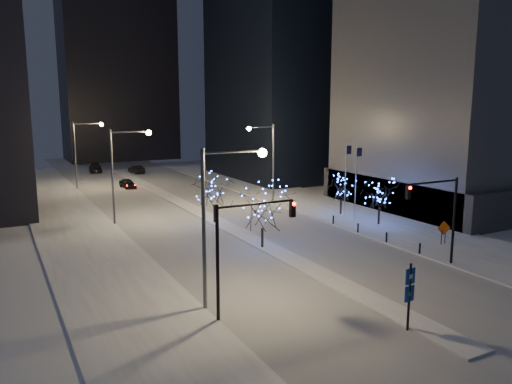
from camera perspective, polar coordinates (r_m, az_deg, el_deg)
ground at (r=35.01m, az=11.13°, el=-11.16°), size 160.00×160.00×0.00m
road at (r=64.88m, az=-8.72°, el=-1.24°), size 20.00×130.00×0.02m
median at (r=60.26m, az=-7.14°, el=-2.00°), size 2.00×80.00×0.15m
east_sidewalk at (r=59.00m, az=10.22°, el=-2.34°), size 10.00×90.00×0.15m
west_sidewalk at (r=47.32m, az=-18.75°, el=-5.80°), size 8.00×90.00×0.15m
midrise_block at (r=69.86m, az=24.26°, el=11.17°), size 30.00×22.00×30.00m
plinth at (r=70.61m, az=23.51°, el=0.60°), size 30.00×24.00×4.00m
horizon_block at (r=120.47m, az=-15.54°, el=13.69°), size 24.00×14.00×42.00m
street_lamp_w_near at (r=30.26m, az=-4.17°, el=-1.52°), size 4.40×0.56×10.00m
street_lamp_w_mid at (r=53.82m, az=-15.06°, el=3.23°), size 4.40×0.56×10.00m
street_lamp_w_far at (r=78.28m, az=-19.26°, el=5.03°), size 4.40×0.56×10.00m
street_lamp_east at (r=63.53m, az=1.28°, el=4.52°), size 3.90×0.56×10.00m
traffic_signal_west at (r=29.10m, az=-1.61°, el=-5.48°), size 5.26×0.43×7.00m
traffic_signal_east at (r=40.42m, az=20.35°, el=-1.71°), size 5.26×0.43×7.00m
flagpoles at (r=55.05m, az=10.80°, el=1.76°), size 1.35×2.60×8.00m
bollards at (r=48.41m, az=13.09°, el=-4.52°), size 0.16×12.16×0.90m
car_near at (r=77.97m, az=-14.46°, el=0.96°), size 2.02×4.23×1.40m
car_mid at (r=94.31m, az=-13.51°, el=2.54°), size 2.18×4.55×1.44m
car_far at (r=97.83m, az=-17.87°, el=2.63°), size 2.93×5.69×1.58m
holiday_tree_median_near at (r=43.26m, az=0.73°, el=-1.84°), size 6.22×6.22×5.68m
holiday_tree_median_far at (r=52.64m, az=-4.83°, el=0.20°), size 5.26×5.26×5.30m
holiday_tree_plaza_near at (r=53.27m, az=13.96°, el=-0.32°), size 3.93×3.93×4.76m
holiday_tree_plaza_far at (r=57.40m, az=9.73°, el=0.36°), size 4.35×4.35×4.45m
wayfinding_sign at (r=29.35m, az=17.15°, el=-10.63°), size 0.70×0.16×3.92m
construction_sign at (r=47.69m, az=20.67°, el=-4.12°), size 1.24×0.42×2.12m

